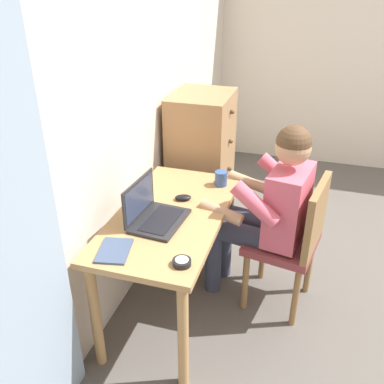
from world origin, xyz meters
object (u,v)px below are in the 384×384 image
notebook_pad (114,251)px  coffee_mug (221,178)px  desk_clock (182,262)px  chair (294,238)px  person_seated (267,206)px  dresser (201,165)px  laptop (153,213)px  desk (171,229)px  computer_mouse (183,198)px

notebook_pad → coffee_mug: 0.92m
desk_clock → coffee_mug: bearing=1.1°
chair → desk_clock: 0.88m
person_seated → dresser: bearing=41.0°
chair → desk_clock: size_ratio=9.95×
notebook_pad → laptop: bearing=-25.1°
desk → chair: bearing=-69.4°
chair → computer_mouse: size_ratio=8.96×
desk → chair: 0.75m
desk → computer_mouse: size_ratio=11.59×
chair → person_seated: 0.26m
notebook_pad → coffee_mug: coffee_mug is taller
desk → chair: chair is taller
dresser → desk_clock: dresser is taller
laptop → desk_clock: laptop is taller
desk → desk_clock: desk_clock is taller
person_seated → coffee_mug: size_ratio=10.12×
person_seated → notebook_pad: bearing=137.8°
notebook_pad → coffee_mug: (0.86, -0.34, 0.04)m
dresser → coffee_mug: 0.66m
chair → computer_mouse: chair is taller
notebook_pad → coffee_mug: bearing=-32.8°
dresser → computer_mouse: (-0.83, -0.12, 0.16)m
laptop → desk_clock: 0.43m
dresser → laptop: 1.12m
laptop → notebook_pad: size_ratio=1.71×
desk → chair: size_ratio=1.29×
desk → computer_mouse: computer_mouse is taller
desk → person_seated: bearing=-60.5°
laptop → desk_clock: (-0.33, -0.27, -0.04)m
chair → desk: bearing=110.6°
computer_mouse → notebook_pad: size_ratio=0.48×
coffee_mug → person_seated: bearing=-113.0°
dresser → chair: dresser is taller
laptop → dresser: bearing=1.7°
computer_mouse → desk_clock: (-0.60, -0.19, -0.00)m
dresser → notebook_pad: (-1.43, 0.05, 0.15)m
desk → laptop: (-0.11, 0.06, 0.16)m
notebook_pad → desk: bearing=-29.5°
person_seated → coffee_mug: 0.36m
desk_clock → coffee_mug: coffee_mug is taller
person_seated → coffee_mug: person_seated is taller
chair → coffee_mug: bearing=71.7°
person_seated → chair: bearing=-99.3°
computer_mouse → coffee_mug: size_ratio=0.83×
chair → coffee_mug: chair is taller
desk_clock → desk: bearing=26.0°
computer_mouse → coffee_mug: 0.31m
dresser → chair: bearing=-132.7°
chair → dresser: bearing=47.3°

